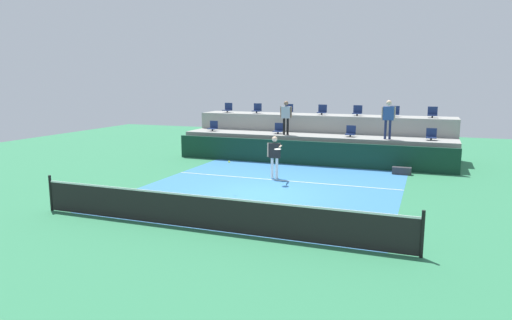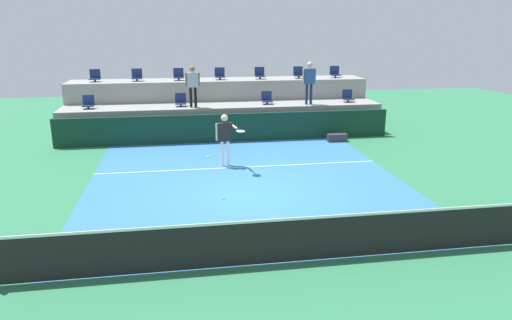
{
  "view_description": "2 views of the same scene",
  "coord_description": "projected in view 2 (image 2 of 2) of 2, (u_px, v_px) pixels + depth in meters",
  "views": [
    {
      "loc": [
        5.2,
        -14.17,
        3.82
      ],
      "look_at": [
        -0.02,
        -0.46,
        1.28
      ],
      "focal_mm": 32.07,
      "sensor_mm": 36.0,
      "label": 1
    },
    {
      "loc": [
        -1.81,
        -11.84,
        4.32
      ],
      "look_at": [
        0.04,
        -0.57,
        1.08
      ],
      "focal_mm": 32.85,
      "sensor_mm": 36.0,
      "label": 2
    }
  ],
  "objects": [
    {
      "name": "stadium_chair_lower_left",
      "position": [
        181.0,
        101.0,
        18.9
      ],
      "size": [
        0.44,
        0.4,
        0.52
      ],
      "color": "#2D2D33",
      "rests_on": "seating_tier_lower"
    },
    {
      "name": "stadium_chair_upper_left",
      "position": [
        137.0,
        76.0,
        20.09
      ],
      "size": [
        0.44,
        0.4,
        0.52
      ],
      "color": "#2D2D33",
      "rests_on": "seating_tier_upper"
    },
    {
      "name": "stadium_chair_upper_right",
      "position": [
        299.0,
        73.0,
        21.21
      ],
      "size": [
        0.44,
        0.4,
        0.52
      ],
      "color": "#2D2D33",
      "rests_on": "seating_tier_upper"
    },
    {
      "name": "tennis_player",
      "position": [
        225.0,
        135.0,
        14.87
      ],
      "size": [
        0.85,
        1.16,
        1.68
      ],
      "color": "white",
      "rests_on": "ground_plane"
    },
    {
      "name": "stadium_chair_upper_mid_right",
      "position": [
        260.0,
        74.0,
        20.93
      ],
      "size": [
        0.44,
        0.4,
        0.52
      ],
      "color": "#2D2D33",
      "rests_on": "seating_tier_upper"
    },
    {
      "name": "stadium_chair_upper_center",
      "position": [
        220.0,
        75.0,
        20.65
      ],
      "size": [
        0.44,
        0.4,
        0.52
      ],
      "color": "#2D2D33",
      "rests_on": "seating_tier_upper"
    },
    {
      "name": "spectator_in_grey",
      "position": [
        193.0,
        83.0,
        18.4
      ],
      "size": [
        0.58,
        0.23,
        1.63
      ],
      "color": "black",
      "rests_on": "seating_tier_lower"
    },
    {
      "name": "court_service_line",
      "position": [
        240.0,
        167.0,
        14.98
      ],
      "size": [
        9.0,
        0.06,
        0.0
      ],
      "primitive_type": "cube",
      "color": "white",
      "rests_on": "ground_plane"
    },
    {
      "name": "tennis_net",
      "position": [
        283.0,
        239.0,
        8.77
      ],
      "size": [
        10.48,
        0.08,
        1.07
      ],
      "color": "black",
      "rests_on": "ground_plane"
    },
    {
      "name": "court_inner_paint",
      "position": [
        246.0,
        181.0,
        13.65
      ],
      "size": [
        9.0,
        10.0,
        0.01
      ],
      "primitive_type": "cube",
      "color": "teal",
      "rests_on": "ground_plane"
    },
    {
      "name": "ground_plane",
      "position": [
        251.0,
        193.0,
        12.7
      ],
      "size": [
        40.0,
        40.0,
        0.0
      ],
      "primitive_type": "plane",
      "color": "#2D754C"
    },
    {
      "name": "sponsor_backboard",
      "position": [
        228.0,
        128.0,
        18.25
      ],
      "size": [
        13.0,
        0.16,
        1.1
      ],
      "primitive_type": "cube",
      "color": "#0F3323",
      "rests_on": "ground_plane"
    },
    {
      "name": "tennis_ball",
      "position": [
        208.0,
        157.0,
        12.12
      ],
      "size": [
        0.07,
        0.07,
        0.07
      ],
      "color": "#CCE033"
    },
    {
      "name": "stadium_chair_lower_far_left",
      "position": [
        88.0,
        103.0,
        18.34
      ],
      "size": [
        0.44,
        0.4,
        0.52
      ],
      "color": "#2D2D33",
      "rests_on": "seating_tier_lower"
    },
    {
      "name": "stadium_chair_upper_far_left",
      "position": [
        95.0,
        77.0,
        19.82
      ],
      "size": [
        0.44,
        0.4,
        0.52
      ],
      "color": "#2D2D33",
      "rests_on": "seating_tier_upper"
    },
    {
      "name": "stadium_chair_lower_far_right",
      "position": [
        348.0,
        97.0,
        20.0
      ],
      "size": [
        0.44,
        0.4,
        0.52
      ],
      "color": "#2D2D33",
      "rests_on": "seating_tier_lower"
    },
    {
      "name": "stadium_chair_lower_right",
      "position": [
        267.0,
        99.0,
        19.45
      ],
      "size": [
        0.44,
        0.4,
        0.52
      ],
      "color": "#2D2D33",
      "rests_on": "seating_tier_lower"
    },
    {
      "name": "seating_tier_upper",
      "position": [
        220.0,
        103.0,
        21.05
      ],
      "size": [
        13.0,
        1.8,
        2.1
      ],
      "primitive_type": "cube",
      "color": "gray",
      "rests_on": "ground_plane"
    },
    {
      "name": "stadium_chair_upper_mid_left",
      "position": [
        179.0,
        75.0,
        20.37
      ],
      "size": [
        0.44,
        0.4,
        0.52
      ],
      "color": "#2D2D33",
      "rests_on": "seating_tier_upper"
    },
    {
      "name": "stadium_chair_upper_far_right",
      "position": [
        335.0,
        73.0,
        21.47
      ],
      "size": [
        0.44,
        0.4,
        0.52
      ],
      "color": "#2D2D33",
      "rests_on": "seating_tier_upper"
    },
    {
      "name": "spectator_in_white",
      "position": [
        309.0,
        79.0,
        19.12
      ],
      "size": [
        0.61,
        0.26,
        1.73
      ],
      "color": "navy",
      "rests_on": "seating_tier_lower"
    },
    {
      "name": "seating_tier_lower",
      "position": [
        224.0,
        120.0,
        19.46
      ],
      "size": [
        13.0,
        1.8,
        1.25
      ],
      "primitive_type": "cube",
      "color": "gray",
      "rests_on": "ground_plane"
    },
    {
      "name": "equipment_bag",
      "position": [
        337.0,
        138.0,
        18.37
      ],
      "size": [
        0.76,
        0.28,
        0.3
      ],
      "primitive_type": "cube",
      "color": "#333338",
      "rests_on": "ground_plane"
    }
  ]
}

